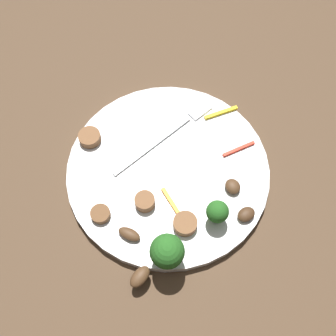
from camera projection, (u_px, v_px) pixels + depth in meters
name	position (u px, v px, depth m)	size (l,w,h in m)	color
ground_plane	(168.00, 173.00, 0.59)	(1.40, 1.40, 0.00)	#4C3826
plate	(168.00, 170.00, 0.58)	(0.29, 0.29, 0.01)	white
fork	(172.00, 132.00, 0.60)	(0.18, 0.04, 0.00)	silver
broccoli_floret_0	(217.00, 212.00, 0.52)	(0.03, 0.03, 0.04)	#296420
broccoli_floret_1	(167.00, 252.00, 0.48)	(0.04, 0.04, 0.06)	#296420
sausage_slice_0	(185.00, 224.00, 0.53)	(0.03, 0.03, 0.01)	brown
sausage_slice_1	(145.00, 201.00, 0.54)	(0.03, 0.03, 0.02)	brown
sausage_slice_2	(90.00, 137.00, 0.59)	(0.03, 0.03, 0.01)	brown
sausage_slice_3	(100.00, 214.00, 0.54)	(0.03, 0.03, 0.01)	brown
mushroom_0	(140.00, 277.00, 0.50)	(0.03, 0.02, 0.01)	#4C331E
mushroom_1	(233.00, 186.00, 0.56)	(0.02, 0.02, 0.01)	#4C331E
mushroom_2	(246.00, 214.00, 0.54)	(0.03, 0.02, 0.01)	#422B19
mushroom_3	(129.00, 234.00, 0.53)	(0.03, 0.02, 0.01)	#4C331E
pepper_strip_0	(172.00, 203.00, 0.55)	(0.05, 0.01, 0.00)	orange
pepper_strip_1	(221.00, 113.00, 0.62)	(0.05, 0.01, 0.00)	yellow
pepper_strip_2	(239.00, 149.00, 0.59)	(0.05, 0.00, 0.00)	red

